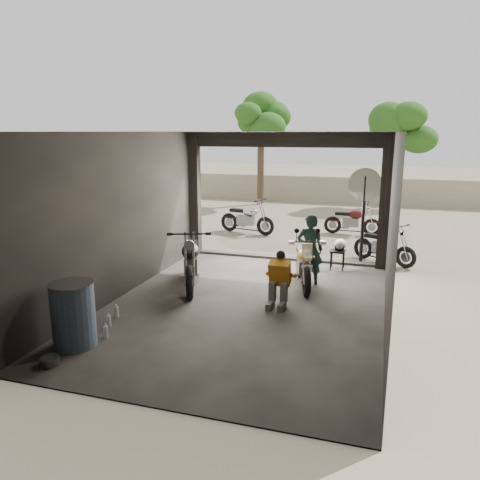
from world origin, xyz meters
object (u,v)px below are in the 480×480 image
Objects in this scene: mechanic at (278,281)px; helmet at (340,245)px; main_bike at (303,261)px; left_bike at (191,257)px; stool at (338,253)px; oil_drum at (73,316)px; outside_bike_c at (384,243)px; outside_bike_a at (247,216)px; rider at (310,250)px; sign_post at (364,200)px; outside_bike_b at (352,218)px.

mechanic reaches higher than helmet.
main_bike is 1.35m from mechanic.
left_bike is at bearing -131.31° from helmet.
stool is 6.32m from oil_drum.
main_bike is 1.12× the size of outside_bike_c.
outside_bike_a is at bearing 111.51° from mechanic.
main_bike reaches higher than stool.
oil_drum is (-4.44, -6.27, -0.01)m from outside_bike_c.
rider is at bearing 46.05° from main_bike.
outside_bike_c is at bearing -135.18° from rider.
sign_post is at bearing 148.93° from outside_bike_c.
rider is 0.64× the size of sign_post.
outside_bike_b is 3.68m from sign_post.
outside_bike_c is 3.18× the size of stool.
mechanic is 2.13× the size of stool.
oil_drum is at bearing -122.48° from stool.
oil_drum is at bearing -167.82° from outside_bike_a.
main_bike is 5.68× the size of helmet.
main_bike is 1.09× the size of outside_bike_b.
sign_post reaches higher than oil_drum.
outside_bike_a reaches higher than outside_bike_b.
rider is at bearing 176.75° from outside_bike_c.
helmet is at bearing 162.47° from outside_bike_c.
left_bike is 6.48× the size of helmet.
rider is 1.41m from stool.
outside_bike_b is 3.36m from outside_bike_c.
outside_bike_c is at bearing 34.65° from sign_post.
helmet is 0.12× the size of sign_post.
rider is 2.32m from sign_post.
rider is 5.00m from oil_drum.
stool is (0.47, 1.28, -0.37)m from rider.
rider reaches higher than outside_bike_c.
main_bike is at bearing -101.67° from helmet.
left_bike is 1.90× the size of mechanic.
outside_bike_c is (1.61, 2.40, -0.05)m from main_bike.
rider is (2.34, 0.93, 0.12)m from left_bike.
stool is at bearing -118.84° from helmet.
stool is (0.57, 1.46, -0.16)m from main_bike.
outside_bike_c is (1.00, -3.21, -0.01)m from outside_bike_b.
left_bike is at bearing -177.43° from main_bike.
outside_bike_c reaches higher than helmet.
sign_post reaches higher than outside_bike_b.
left_bike is at bearing -162.42° from outside_bike_a.
sign_post is (3.90, 5.98, 1.10)m from oil_drum.
helmet is (0.85, 2.84, 0.10)m from mechanic.
outside_bike_a reaches higher than outside_bike_c.
helmet is (-1.00, -0.88, 0.10)m from outside_bike_c.
sign_post is at bearing 62.38° from helmet.
main_bike reaches higher than outside_bike_b.
outside_bike_c is 1.34m from helmet.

